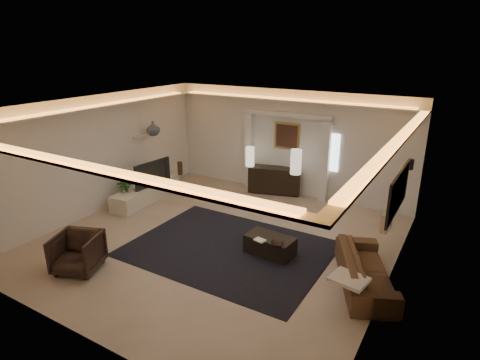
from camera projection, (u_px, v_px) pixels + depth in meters
The scene contains 33 objects.
floor at pixel (218, 240), 8.67m from camera, with size 7.00×7.00×0.00m, color tan.
ceiling at pixel (215, 107), 7.73m from camera, with size 7.00×7.00×0.00m, color white.
wall_back at pixel (287, 143), 11.05m from camera, with size 7.00×7.00×0.00m, color silver.
wall_front at pixel (72, 249), 5.35m from camera, with size 7.00×7.00×0.00m, color silver.
wall_left at pixel (100, 154), 9.89m from camera, with size 7.00×7.00×0.00m, color silver.
wall_right at pixel (395, 212), 6.51m from camera, with size 7.00×7.00×0.00m, color silver.
cove_soffit at pixel (216, 121), 7.82m from camera, with size 7.00×7.00×0.04m, color silver.
daylight_slit at pixel (334, 153), 10.41m from camera, with size 0.25×0.03×1.00m, color white.
area_rug at pixel (229, 249), 8.31m from camera, with size 4.00×3.00×0.01m, color black.
pilaster_left at pixel (249, 150), 11.63m from camera, with size 0.22×0.20×2.20m, color silver.
pilaster_right at pixel (325, 162), 10.52m from camera, with size 0.22×0.20×2.20m, color silver.
alcove_header at pixel (287, 114), 10.70m from camera, with size 2.52×0.20×0.12m, color silver.
painting_frame at pixel (287, 136), 10.96m from camera, with size 0.74×0.04×0.74m, color tan.
painting_canvas at pixel (287, 136), 10.94m from camera, with size 0.62×0.02×0.62m, color #4C2D1E.
art_panel_frame at pixel (398, 192), 6.69m from camera, with size 0.04×1.64×0.74m, color black.
art_panel_gold at pixel (397, 192), 6.70m from camera, with size 0.02×1.50×0.62m, color tan.
wall_sconce at pixel (411, 164), 8.28m from camera, with size 0.12×0.12×0.22m, color black.
wall_niche at pixel (141, 136), 10.93m from camera, with size 0.10×0.55×0.04m, color silver.
console at pixel (274, 180), 11.30m from camera, with size 1.44×0.45×0.72m, color black.
lamp_left at pixel (250, 155), 11.22m from camera, with size 0.25×0.25×0.55m, color #FFF7CD.
lamp_right at pixel (296, 162), 10.54m from camera, with size 0.30×0.30×0.66m, color beige.
media_ledge at pixel (147, 192), 10.83m from camera, with size 0.58×2.33×0.44m, color beige.
tv at pixel (150, 172), 10.66m from camera, with size 0.15×1.18×0.68m, color black.
figurine at pixel (180, 168), 11.53m from camera, with size 0.14×0.14×0.39m, color #432F1E.
ginger_jar at pixel (153, 128), 10.88m from camera, with size 0.37×0.37×0.39m, color #3D495D.
plant at pixel (126, 193), 10.26m from camera, with size 0.46×0.46×0.83m, color #1F4A16.
sofa at pixel (365, 269), 7.01m from camera, with size 0.79×2.03×0.59m, color #452A20.
throw_blanket at pixel (349, 279), 6.27m from camera, with size 0.55×0.45×0.06m, color white.
throw_pillow at pixel (387, 222), 8.27m from camera, with size 0.12×0.41×0.41m, color tan.
coffee_table at pixel (270, 245), 8.07m from camera, with size 0.97×0.53×0.36m, color black.
bowl at pixel (277, 243), 7.64m from camera, with size 0.26×0.26×0.06m, color black.
magazine at pixel (260, 239), 7.82m from camera, with size 0.22×0.16×0.03m, color white.
armchair at pixel (77, 253), 7.43m from camera, with size 0.78×0.81×0.73m, color black.
Camera 1 is at (4.38, -6.44, 4.06)m, focal length 29.87 mm.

